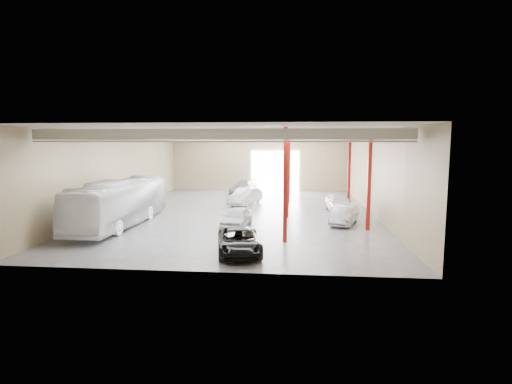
% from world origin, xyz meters
% --- Properties ---
extents(depot_shell, '(22.12, 32.12, 7.06)m').
position_xyz_m(depot_shell, '(0.13, 0.48, 4.98)').
color(depot_shell, '#49484E').
rests_on(depot_shell, ground).
extents(coach_bus, '(2.99, 12.15, 3.38)m').
position_xyz_m(coach_bus, '(-8.38, -6.09, 1.69)').
color(coach_bus, white).
rests_on(coach_bus, ground).
extents(black_sedan, '(3.20, 5.31, 1.38)m').
position_xyz_m(black_sedan, '(1.34, -12.79, 0.69)').
color(black_sedan, black).
rests_on(black_sedan, ground).
extents(car_row_a, '(2.14, 4.40, 1.45)m').
position_xyz_m(car_row_a, '(0.23, -6.00, 0.72)').
color(car_row_a, silver).
rests_on(car_row_a, ground).
extents(car_row_b, '(3.09, 5.17, 1.61)m').
position_xyz_m(car_row_b, '(-0.40, 4.50, 0.81)').
color(car_row_b, silver).
rests_on(car_row_b, ground).
extents(car_row_c, '(3.22, 5.79, 1.59)m').
position_xyz_m(car_row_c, '(-1.49, 12.00, 0.79)').
color(car_row_c, slate).
rests_on(car_row_c, ground).
extents(car_right_near, '(2.73, 4.47, 1.39)m').
position_xyz_m(car_right_near, '(8.09, -4.16, 0.70)').
color(car_right_near, '#A8A8AC').
rests_on(car_right_near, ground).
extents(car_right_far, '(2.37, 4.96, 1.64)m').
position_xyz_m(car_right_far, '(8.30, 1.04, 0.82)').
color(car_right_far, silver).
rests_on(car_right_far, ground).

